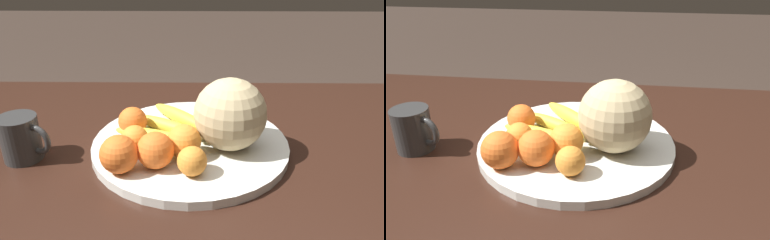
# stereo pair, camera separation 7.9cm
# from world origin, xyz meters

# --- Properties ---
(kitchen_table) EXTENTS (1.58, 0.93, 0.74)m
(kitchen_table) POSITION_xyz_m (0.00, 0.00, 0.65)
(kitchen_table) COLOR black
(kitchen_table) RESTS_ON ground_plane
(fruit_bowl) EXTENTS (0.42, 0.42, 0.02)m
(fruit_bowl) POSITION_xyz_m (-0.00, -0.05, 0.75)
(fruit_bowl) COLOR silver
(fruit_bowl) RESTS_ON kitchen_table
(melon) EXTENTS (0.15, 0.15, 0.15)m
(melon) POSITION_xyz_m (-0.08, -0.03, 0.84)
(melon) COLOR tan
(melon) RESTS_ON fruit_bowl
(banana_bunch) EXTENTS (0.23, 0.22, 0.03)m
(banana_bunch) POSITION_xyz_m (0.05, -0.09, 0.78)
(banana_bunch) COLOR brown
(banana_bunch) RESTS_ON fruit_bowl
(orange_front_left) EXTENTS (0.07, 0.07, 0.07)m
(orange_front_left) POSITION_xyz_m (0.06, 0.05, 0.80)
(orange_front_left) COLOR orange
(orange_front_left) RESTS_ON fruit_bowl
(orange_front_right) EXTENTS (0.06, 0.06, 0.06)m
(orange_front_right) POSITION_xyz_m (-0.01, 0.08, 0.79)
(orange_front_right) COLOR orange
(orange_front_right) RESTS_ON fruit_bowl
(orange_mid_center) EXTENTS (0.06, 0.06, 0.06)m
(orange_mid_center) POSITION_xyz_m (0.11, -0.01, 0.79)
(orange_mid_center) COLOR orange
(orange_mid_center) RESTS_ON fruit_bowl
(orange_back_left) EXTENTS (0.06, 0.06, 0.06)m
(orange_back_left) POSITION_xyz_m (0.13, -0.08, 0.79)
(orange_back_left) COLOR orange
(orange_back_left) RESTS_ON fruit_bowl
(orange_back_right) EXTENTS (0.07, 0.07, 0.07)m
(orange_back_right) POSITION_xyz_m (0.01, 0.01, 0.79)
(orange_back_right) COLOR orange
(orange_back_right) RESTS_ON fruit_bowl
(orange_top_small) EXTENTS (0.07, 0.07, 0.07)m
(orange_top_small) POSITION_xyz_m (0.13, 0.07, 0.80)
(orange_top_small) COLOR orange
(orange_top_small) RESTS_ON fruit_bowl
(produce_tag) EXTENTS (0.09, 0.08, 0.00)m
(produce_tag) POSITION_xyz_m (0.04, -0.01, 0.76)
(produce_tag) COLOR white
(produce_tag) RESTS_ON fruit_bowl
(ceramic_mug) EXTENTS (0.11, 0.08, 0.10)m
(ceramic_mug) POSITION_xyz_m (0.35, -0.01, 0.79)
(ceramic_mug) COLOR #2D2D2D
(ceramic_mug) RESTS_ON kitchen_table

